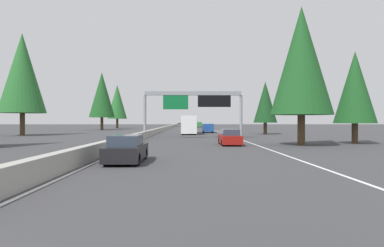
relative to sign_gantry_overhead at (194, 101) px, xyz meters
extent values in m
plane|color=#38383A|center=(21.42, 6.04, -4.79)|extent=(320.00, 320.00, 0.00)
cube|color=#9E9B93|center=(41.42, 6.34, -4.34)|extent=(180.00, 0.56, 0.90)
cube|color=silver|center=(31.42, -5.48, -4.78)|extent=(160.00, 0.16, 0.01)
cube|color=silver|center=(31.42, 5.79, -4.78)|extent=(160.00, 0.16, 0.01)
cylinder|color=gray|center=(0.04, 6.34, -2.03)|extent=(0.36, 0.36, 5.51)
cylinder|color=gray|center=(0.04, -5.98, -2.03)|extent=(0.36, 0.36, 5.51)
cube|color=gray|center=(0.04, 0.18, 0.98)|extent=(0.50, 12.32, 0.50)
cube|color=#0C602D|center=(-0.11, 2.40, -0.12)|extent=(0.12, 3.20, 1.90)
cube|color=black|center=(-0.11, -2.53, -0.02)|extent=(0.16, 4.20, 1.50)
cube|color=black|center=(-24.35, 4.15, -4.26)|extent=(4.40, 1.80, 0.76)
cube|color=#2D3847|center=(-24.57, 4.15, -3.60)|extent=(2.46, 1.51, 0.56)
cylinder|color=black|center=(-22.94, 4.94, -4.47)|extent=(0.64, 0.22, 0.64)
cylinder|color=black|center=(-22.94, 3.36, -4.47)|extent=(0.64, 0.22, 0.64)
cylinder|color=black|center=(-25.76, 4.94, -4.47)|extent=(0.64, 0.22, 0.64)
cylinder|color=black|center=(-25.76, 3.36, -4.47)|extent=(0.64, 0.22, 0.64)
cube|color=maroon|center=(-11.63, -3.05, -4.26)|extent=(4.40, 1.80, 0.76)
cube|color=#2D3847|center=(-11.85, -3.05, -3.60)|extent=(2.46, 1.51, 0.56)
cylinder|color=black|center=(-10.22, -2.26, -4.47)|extent=(0.64, 0.22, 0.64)
cylinder|color=black|center=(-10.22, -3.84, -4.47)|extent=(0.64, 0.22, 0.64)
cylinder|color=black|center=(-13.04, -2.26, -4.47)|extent=(0.64, 0.22, 0.64)
cylinder|color=black|center=(-13.04, -3.84, -4.47)|extent=(0.64, 0.22, 0.64)
cube|color=white|center=(15.22, 0.68, -3.14)|extent=(11.50, 2.50, 2.90)
cube|color=#2D3847|center=(15.22, 0.68, -2.77)|extent=(11.04, 2.55, 0.84)
cylinder|color=black|center=(19.25, 1.78, -4.29)|extent=(1.00, 0.30, 1.00)
cylinder|color=black|center=(19.25, -0.42, -4.29)|extent=(1.00, 0.30, 1.00)
cylinder|color=black|center=(11.20, 1.78, -4.29)|extent=(1.00, 0.30, 1.00)
cylinder|color=black|center=(11.20, -0.42, -4.29)|extent=(1.00, 0.30, 1.00)
cube|color=gold|center=(82.63, 0.74, -3.09)|extent=(6.12, 2.40, 2.50)
cube|color=red|center=(86.88, 0.74, -3.39)|extent=(2.38, 2.30, 1.90)
cylinder|color=black|center=(86.71, 1.80, -4.34)|extent=(0.90, 0.28, 0.90)
cylinder|color=black|center=(86.71, -0.32, -4.34)|extent=(0.90, 0.28, 0.90)
cylinder|color=black|center=(80.93, 1.80, -4.34)|extent=(0.90, 0.28, 0.90)
cylinder|color=black|center=(80.93, -0.32, -4.34)|extent=(0.90, 0.28, 0.90)
cube|color=#2D6B38|center=(71.97, -3.07, -4.18)|extent=(5.60, 2.00, 0.70)
cube|color=#2D6B38|center=(72.98, -3.07, -3.38)|extent=(2.24, 1.84, 0.90)
cube|color=#2D3847|center=(72.98, -3.07, -3.29)|extent=(2.02, 1.92, 0.41)
cylinder|color=black|center=(73.82, -2.21, -4.39)|extent=(0.80, 0.28, 0.80)
cylinder|color=black|center=(73.82, -3.93, -4.39)|extent=(0.80, 0.28, 0.80)
cylinder|color=black|center=(70.12, -2.21, -4.39)|extent=(0.80, 0.28, 0.80)
cylinder|color=black|center=(70.12, -3.93, -4.39)|extent=(0.80, 0.28, 0.80)
cube|color=slate|center=(89.15, 4.02, -4.26)|extent=(4.40, 1.80, 0.76)
cube|color=#2D3847|center=(88.93, 4.02, -3.60)|extent=(2.46, 1.51, 0.56)
cylinder|color=black|center=(90.56, 4.81, -4.47)|extent=(0.64, 0.22, 0.64)
cylinder|color=black|center=(90.56, 3.23, -4.47)|extent=(0.64, 0.22, 0.64)
cylinder|color=black|center=(87.74, 4.81, -4.47)|extent=(0.64, 0.22, 0.64)
cylinder|color=black|center=(87.74, 3.23, -4.47)|extent=(0.64, 0.22, 0.64)
cube|color=#1E4793|center=(20.77, -2.96, -3.82)|extent=(5.00, 1.95, 1.44)
cube|color=#2D3847|center=(18.47, -2.96, -3.56)|extent=(0.08, 1.48, 0.56)
cylinder|color=black|center=(22.47, -2.11, -4.44)|extent=(0.70, 0.24, 0.70)
cylinder|color=black|center=(22.47, -3.82, -4.44)|extent=(0.70, 0.24, 0.70)
cylinder|color=black|center=(19.07, -2.11, -4.44)|extent=(0.70, 0.24, 0.70)
cylinder|color=black|center=(19.07, -3.82, -4.44)|extent=(0.70, 0.24, 0.70)
cylinder|color=#4C3823|center=(-12.19, -9.54, -3.39)|extent=(0.67, 0.67, 2.80)
cone|color=#194C1E|center=(-12.19, -9.54, 2.97)|extent=(5.59, 5.59, 9.91)
cylinder|color=#4C3823|center=(-9.92, -15.62, -3.78)|extent=(0.58, 0.58, 2.01)
cone|color=#194C1E|center=(-9.92, -15.62, 0.77)|extent=(4.01, 4.01, 7.11)
cylinder|color=#4C3823|center=(13.17, -12.18, -3.81)|extent=(0.57, 0.57, 1.95)
cone|color=#143D19|center=(13.17, -12.18, 0.62)|extent=(3.90, 3.90, 6.92)
cylinder|color=#4C3823|center=(8.88, 26.30, -3.05)|extent=(0.74, 0.74, 3.47)
cone|color=#236028|center=(8.88, 26.30, 4.83)|extent=(6.94, 6.94, 12.30)
cylinder|color=#4C3823|center=(40.08, 22.20, -3.21)|extent=(0.70, 0.70, 3.15)
cone|color=#194C1E|center=(40.08, 22.20, 3.94)|extent=(6.29, 6.29, 11.16)
cylinder|color=#4C3823|center=(59.29, 22.49, -3.32)|extent=(0.68, 0.68, 2.94)
cone|color=#236028|center=(59.29, 22.49, 3.36)|extent=(5.87, 5.87, 10.41)
camera|label=1|loc=(-42.30, 0.84, -2.56)|focal=30.98mm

